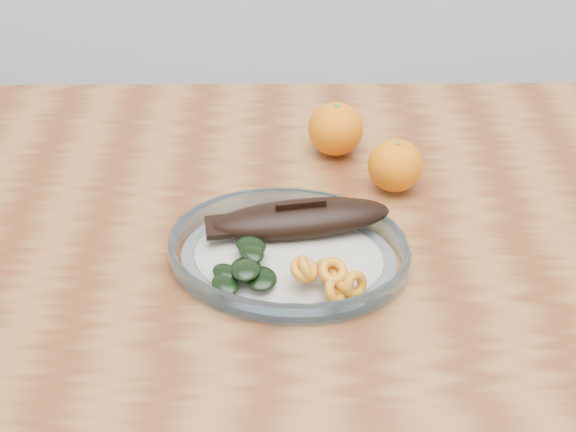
{
  "coord_description": "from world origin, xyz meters",
  "views": [
    {
      "loc": [
        -0.08,
        -0.63,
        1.34
      ],
      "look_at": [
        -0.08,
        0.04,
        0.77
      ],
      "focal_mm": 45.0,
      "sensor_mm": 36.0,
      "label": 1
    }
  ],
  "objects": [
    {
      "name": "dining_table",
      "position": [
        0.0,
        0.0,
        0.65
      ],
      "size": [
        1.2,
        0.8,
        0.75
      ],
      "color": "brown",
      "rests_on": "ground"
    },
    {
      "name": "plated_meal",
      "position": [
        -0.08,
        -0.01,
        0.77
      ],
      "size": [
        0.57,
        0.57,
        0.08
      ],
      "rotation": [
        0.0,
        0.0,
        -0.13
      ],
      "color": "white",
      "rests_on": "dining_table"
    },
    {
      "name": "orange_left",
      "position": [
        -0.01,
        0.21,
        0.79
      ],
      "size": [
        0.08,
        0.08,
        0.08
      ],
      "primitive_type": "sphere",
      "color": "#DE4B04",
      "rests_on": "dining_table"
    },
    {
      "name": "orange_right",
      "position": [
        0.06,
        0.13,
        0.79
      ],
      "size": [
        0.07,
        0.07,
        0.07
      ],
      "primitive_type": "sphere",
      "color": "#DE4B04",
      "rests_on": "dining_table"
    }
  ]
}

